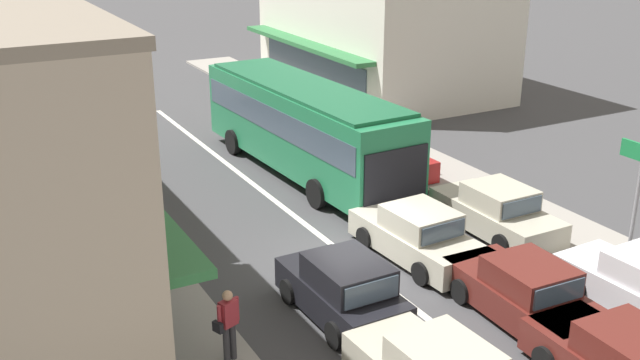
{
  "coord_description": "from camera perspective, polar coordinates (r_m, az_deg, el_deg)",
  "views": [
    {
      "loc": [
        -9.47,
        -15.32,
        9.13
      ],
      "look_at": [
        0.68,
        3.4,
        1.2
      ],
      "focal_mm": 42.0,
      "sensor_mm": 36.0,
      "label": 1
    }
  ],
  "objects": [
    {
      "name": "pedestrian_with_handbag_near",
      "position": [
        15.7,
        -7.02,
        -10.66
      ],
      "size": [
        0.64,
        0.42,
        1.63
      ],
      "color": "#333338",
      "rests_on": "sidewalk_left"
    },
    {
      "name": "sidewalk_left",
      "position": [
        23.32,
        -19.62,
        -3.71
      ],
      "size": [
        5.2,
        44.0,
        0.14
      ],
      "primitive_type": "cube",
      "color": "gray",
      "rests_on": "ground"
    },
    {
      "name": "lane_centre_line",
      "position": [
        23.38,
        -2.17,
        -2.58
      ],
      "size": [
        0.2,
        28.0,
        0.01
      ],
      "primitive_type": "cube",
      "color": "silver",
      "rests_on": "ground"
    },
    {
      "name": "hatchback_adjacent_lane_trail",
      "position": [
        17.5,
        1.77,
        -8.37
      ],
      "size": [
        1.86,
        3.72,
        1.54
      ],
      "color": "black",
      "rests_on": "ground"
    },
    {
      "name": "parked_sedan_kerb_third",
      "position": [
        26.78,
        5.0,
        1.9
      ],
      "size": [
        1.92,
        4.21,
        1.47
      ],
      "color": "maroon",
      "rests_on": "ground"
    },
    {
      "name": "parked_sedan_kerb_second",
      "position": [
        22.4,
        13.3,
        -2.38
      ],
      "size": [
        1.91,
        4.21,
        1.47
      ],
      "color": "#B7B29E",
      "rests_on": "ground"
    },
    {
      "name": "sedan_behind_bus_near",
      "position": [
        18.05,
        15.41,
        -8.38
      ],
      "size": [
        2.0,
        4.25,
        1.47
      ],
      "color": "#561E19",
      "rests_on": "ground"
    },
    {
      "name": "ground_plane",
      "position": [
        20.2,
        2.92,
        -6.49
      ],
      "size": [
        140.0,
        140.0,
        0.0
      ],
      "primitive_type": "plane",
      "color": "#3F3F42"
    },
    {
      "name": "city_bus",
      "position": [
        26.23,
        -1.21,
        4.36
      ],
      "size": [
        3.06,
        10.95,
        3.23
      ],
      "color": "#237A4C",
      "rests_on": "ground"
    },
    {
      "name": "sedan_behind_bus_mid",
      "position": [
        20.43,
        7.49,
        -4.26
      ],
      "size": [
        2.05,
        4.28,
        1.47
      ],
      "color": "#B7B29E",
      "rests_on": "ground"
    },
    {
      "name": "kerb_right",
      "position": [
        27.98,
        7.42,
        1.32
      ],
      "size": [
        2.8,
        44.0,
        0.12
      ],
      "primitive_type": "cube",
      "color": "gray",
      "rests_on": "ground"
    },
    {
      "name": "traffic_light_downstreet",
      "position": [
        34.22,
        -18.77,
        8.78
      ],
      "size": [
        0.33,
        0.24,
        4.2
      ],
      "color": "gray",
      "rests_on": "ground"
    },
    {
      "name": "building_right_far",
      "position": [
        38.67,
        4.71,
        13.26
      ],
      "size": [
        8.94,
        12.51,
        8.72
      ],
      "color": "silver",
      "rests_on": "ground"
    }
  ]
}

